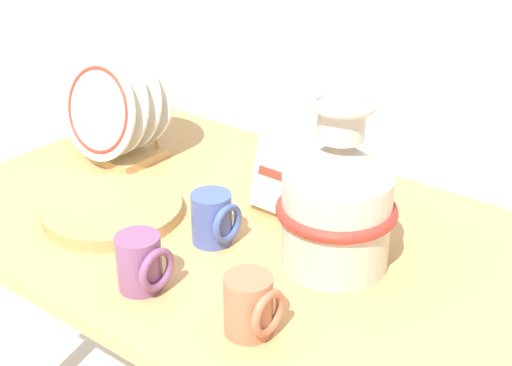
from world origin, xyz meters
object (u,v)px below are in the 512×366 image
mug_plum_glaze (141,263)px  dish_rack_round_plates (116,115)px  ceramic_vase (337,198)px  mug_terracotta_glaze (251,306)px  mug_cobalt_glaze (213,219)px  dish_rack_square_plates (303,183)px  wicker_charger_stack (113,210)px

mug_plum_glaze → dish_rack_round_plates: bearing=141.4°
ceramic_vase → dish_rack_round_plates: size_ratio=1.26×
mug_terracotta_glaze → mug_cobalt_glaze: same height
dish_rack_square_plates → ceramic_vase: bearing=-38.7°
dish_rack_round_plates → wicker_charger_stack: dish_rack_round_plates is taller
dish_rack_square_plates → mug_plum_glaze: (-0.06, -0.41, -0.01)m
wicker_charger_stack → mug_cobalt_glaze: size_ratio=2.81×
ceramic_vase → mug_cobalt_glaze: ceramic_vase is taller
mug_terracotta_glaze → mug_cobalt_glaze: 0.29m
dish_rack_square_plates → mug_terracotta_glaze: dish_rack_square_plates is taller
dish_rack_round_plates → mug_terracotta_glaze: dish_rack_round_plates is taller
wicker_charger_stack → mug_cobalt_glaze: bearing=12.3°
wicker_charger_stack → ceramic_vase: bearing=16.3°
dish_rack_square_plates → mug_cobalt_glaze: 0.22m
dish_rack_square_plates → wicker_charger_stack: size_ratio=0.61×
ceramic_vase → mug_terracotta_glaze: bearing=-89.1°
mug_cobalt_glaze → ceramic_vase: bearing=20.4°
wicker_charger_stack → dish_rack_round_plates: bearing=134.3°
mug_terracotta_glaze → dish_rack_round_plates: bearing=153.7°
mug_plum_glaze → ceramic_vase: bearing=51.3°
dish_rack_round_plates → mug_cobalt_glaze: (0.44, -0.16, -0.06)m
mug_cobalt_glaze → mug_terracotta_glaze: bearing=-37.4°
ceramic_vase → dish_rack_square_plates: bearing=141.3°
dish_rack_square_plates → mug_cobalt_glaze: size_ratio=1.72×
dish_rack_round_plates → mug_terracotta_glaze: size_ratio=2.50×
ceramic_vase → wicker_charger_stack: 0.50m
wicker_charger_stack → mug_plum_glaze: (0.24, -0.14, 0.04)m
ceramic_vase → dish_rack_round_plates: bearing=173.9°
ceramic_vase → mug_terracotta_glaze: 0.27m
ceramic_vase → dish_rack_square_plates: size_ratio=1.84×
dish_rack_round_plates → dish_rack_square_plates: bearing=6.5°
dish_rack_round_plates → dish_rack_square_plates: (0.51, 0.06, -0.05)m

